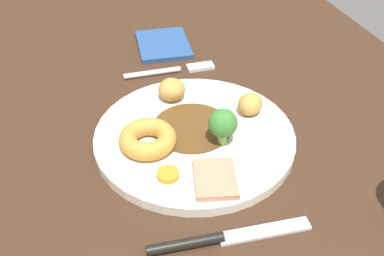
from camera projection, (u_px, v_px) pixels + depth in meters
dining_table at (192, 146)px, 66.38cm from camera, size 120.00×84.00×3.60cm
dinner_plate at (192, 138)px, 63.87cm from camera, size 27.23×27.23×1.40cm
gravy_pool at (190, 127)px, 64.32cm from camera, size 10.86×10.86×0.30cm
meat_slice_main at (215, 179)px, 56.18cm from camera, size 7.57×6.44×0.80cm
yorkshire_pudding at (148, 139)px, 60.73cm from camera, size 7.52×7.52×2.41cm
roast_potato_left at (172, 90)px, 68.87cm from camera, size 5.45×5.42×3.24cm
roast_potato_right at (250, 104)px, 66.21cm from camera, size 5.12×5.15×3.04cm
carrot_coin_front at (168, 174)px, 56.82cm from camera, size 2.78×2.78×0.70cm
broccoli_floret at (223, 124)px, 59.93cm from camera, size 3.81×3.81×5.24cm
fork at (172, 70)px, 78.01cm from camera, size 2.33×15.31×0.90cm
knife at (215, 239)px, 50.88cm from camera, size 3.18×18.55×1.20cm
folded_napkin at (163, 45)px, 84.86cm from camera, size 11.99×10.24×0.80cm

